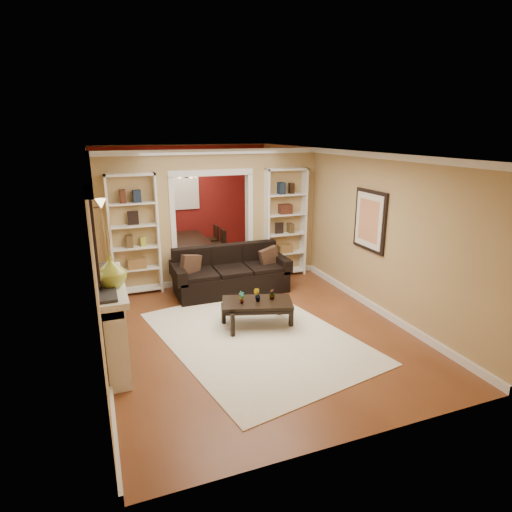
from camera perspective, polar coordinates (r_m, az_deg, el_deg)
name	(u,v)px	position (r m, az deg, el deg)	size (l,w,h in m)	color
floor	(231,301)	(8.00, -3.36, -5.99)	(8.00, 8.00, 0.00)	brown
ceiling	(228,152)	(7.40, -3.71, 13.72)	(8.00, 8.00, 0.00)	white
wall_back	(184,198)	(11.40, -9.62, 7.65)	(8.00, 8.00, 0.00)	tan
wall_front	(359,320)	(4.13, 13.57, -8.33)	(8.00, 8.00, 0.00)	tan
wall_left	(95,241)	(7.26, -20.72, 1.84)	(8.00, 8.00, 0.00)	tan
wall_right	(340,221)	(8.51, 11.13, 4.63)	(8.00, 8.00, 0.00)	tan
partition_wall	(212,218)	(8.71, -5.90, 5.12)	(4.50, 0.15, 2.70)	tan
red_back_panel	(184,199)	(11.38, -9.59, 7.48)	(4.44, 0.04, 2.64)	maroon
dining_window	(184,191)	(11.31, -9.60, 8.60)	(0.78, 0.03, 0.98)	#8CA5CC
area_rug	(256,337)	(6.66, -0.05, -10.71)	(2.50, 3.50, 0.01)	white
sofa	(231,271)	(8.29, -3.37, -1.96)	(2.23, 0.96, 0.87)	black
pillow_left	(190,266)	(8.02, -8.73, -1.30)	(0.41, 0.12, 0.41)	#513422
pillow_right	(269,258)	(8.47, 1.74, -0.25)	(0.38, 0.11, 0.38)	#513422
coffee_table	(257,313)	(6.95, 0.15, -7.64)	(1.11, 0.60, 0.42)	black
plant_left	(242,297)	(6.75, -1.91, -5.54)	(0.11, 0.07, 0.20)	#336626
plant_center	(257,295)	(6.83, 0.15, -5.24)	(0.11, 0.09, 0.21)	#336626
plant_right	(272,294)	(6.93, 2.15, -5.09)	(0.10, 0.10, 0.17)	#336626
bookshelf_left	(134,236)	(8.33, -15.90, 2.64)	(0.90, 0.30, 2.30)	white
bookshelf_right	(285,223)	(9.11, 3.89, 4.39)	(0.90, 0.30, 2.30)	white
fireplace	(115,322)	(6.08, -18.25, -8.37)	(0.32, 1.70, 1.16)	white
vase	(111,272)	(5.60, -18.83, -1.99)	(0.38, 0.38, 0.40)	#9EA936
mirror	(94,234)	(5.70, -20.74, 2.72)	(0.03, 0.95, 1.10)	silver
wall_sconce	(97,206)	(7.71, -20.40, 6.33)	(0.18, 0.18, 0.22)	#FFE0A5
framed_art	(369,221)	(7.64, 14.89, 4.58)	(0.04, 0.85, 1.05)	black
dining_table	(190,249)	(10.49, -8.85, 0.94)	(0.88, 1.57, 0.55)	black
dining_chair_nw	(169,248)	(10.08, -11.57, 1.01)	(0.42, 0.42, 0.85)	black
dining_chair_ne	(215,245)	(10.31, -5.53, 1.45)	(0.39, 0.39, 0.79)	black
dining_chair_sw	(164,243)	(10.65, -12.11, 1.75)	(0.41, 0.41, 0.82)	black
dining_chair_se	(208,240)	(10.87, -6.38, 2.16)	(0.38, 0.38, 0.77)	black
chandelier	(194,177)	(10.06, -8.29, 10.41)	(0.50, 0.50, 0.30)	#322216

